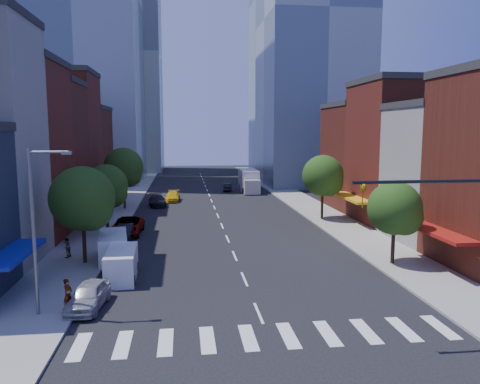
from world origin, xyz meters
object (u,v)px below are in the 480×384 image
at_px(parked_car_front, 88,296).
at_px(pedestrian_far, 66,248).
at_px(parked_car_third, 127,226).
at_px(box_truck, 249,181).
at_px(traffic_car_oncoming, 228,187).
at_px(cargo_van_far, 113,248).
at_px(taxi, 173,196).
at_px(cargo_van_near, 121,265).
at_px(parked_car_rear, 157,200).
at_px(parked_car_second, 125,232).
at_px(pedestrian_near, 68,294).
at_px(traffic_car_far, 251,181).

bearing_deg(parked_car_front, pedestrian_far, 115.44).
distance_m(parked_car_third, box_truck, 34.41).
bearing_deg(traffic_car_oncoming, box_truck, 167.10).
bearing_deg(cargo_van_far, taxi, 75.04).
bearing_deg(taxi, pedestrian_far, -100.20).
distance_m(cargo_van_near, traffic_car_oncoming, 46.92).
distance_m(parked_car_rear, traffic_car_oncoming, 17.83).
xyz_separation_m(parked_car_second, pedestrian_near, (-1.00, -17.92, 0.37)).
xyz_separation_m(cargo_van_near, pedestrian_near, (-2.20, -5.62, 0.03)).
height_order(cargo_van_far, traffic_car_far, cargo_van_far).
relative_size(parked_car_second, traffic_car_oncoming, 1.03).
height_order(parked_car_front, traffic_car_far, traffic_car_far).
distance_m(parked_car_third, pedestrian_far, 9.20).
relative_size(cargo_van_near, pedestrian_near, 2.74).
bearing_deg(traffic_car_oncoming, traffic_car_far, -115.78).
relative_size(taxi, pedestrian_far, 3.07).
xyz_separation_m(cargo_van_far, pedestrian_far, (-3.73, 1.06, -0.15)).
xyz_separation_m(parked_car_front, pedestrian_far, (-3.71, 10.75, 0.18)).
bearing_deg(cargo_van_near, cargo_van_far, 102.76).
bearing_deg(taxi, parked_car_third, -96.25).
distance_m(cargo_van_far, box_truck, 42.98).
bearing_deg(traffic_car_oncoming, parked_car_second, 74.24).
bearing_deg(cargo_van_near, traffic_car_oncoming, 73.77).
bearing_deg(parked_car_second, traffic_car_oncoming, 70.10).
height_order(cargo_van_far, traffic_car_oncoming, cargo_van_far).
relative_size(pedestrian_near, pedestrian_far, 1.14).
height_order(taxi, pedestrian_far, pedestrian_far).
height_order(parked_car_third, parked_car_rear, parked_car_third).
xyz_separation_m(cargo_van_far, traffic_car_oncoming, (12.81, 40.92, -0.43)).
bearing_deg(parked_car_second, parked_car_rear, 85.25).
distance_m(taxi, pedestrian_near, 41.18).
height_order(parked_car_rear, traffic_car_far, traffic_car_far).
xyz_separation_m(traffic_car_far, pedestrian_near, (-19.00, -59.62, 0.26)).
bearing_deg(parked_car_rear, cargo_van_near, -99.35).
bearing_deg(pedestrian_near, traffic_car_far, -1.97).
xyz_separation_m(parked_car_front, cargo_van_far, (0.02, 9.69, 0.34)).
relative_size(parked_car_second, cargo_van_near, 0.83).
relative_size(parked_car_rear, cargo_van_far, 0.95).
height_order(traffic_car_far, pedestrian_far, pedestrian_far).
bearing_deg(parked_car_second, parked_car_front, -88.74).
height_order(cargo_van_far, box_truck, box_truck).
height_order(parked_car_rear, traffic_car_oncoming, parked_car_rear).
relative_size(cargo_van_near, traffic_car_far, 1.07).
height_order(parked_car_rear, box_truck, box_truck).
xyz_separation_m(parked_car_front, cargo_van_near, (1.20, 5.15, 0.27)).
relative_size(box_truck, pedestrian_near, 5.07).
relative_size(traffic_car_oncoming, box_truck, 0.44).
bearing_deg(box_truck, cargo_van_near, -107.97).
xyz_separation_m(parked_car_second, taxi, (3.94, 22.96, 0.03)).
distance_m(cargo_van_far, traffic_car_far, 52.63).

